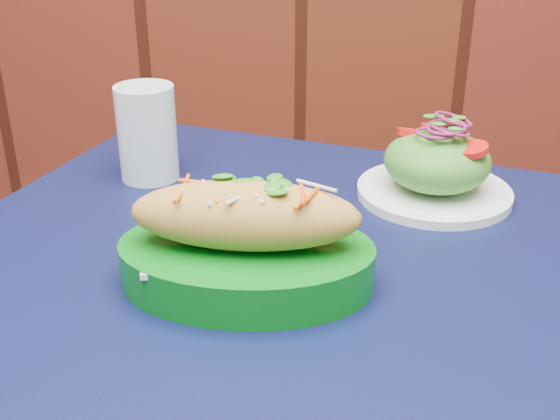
{
  "coord_description": "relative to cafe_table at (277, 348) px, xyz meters",
  "views": [
    {
      "loc": [
        0.47,
        1.24,
        1.13
      ],
      "look_at": [
        0.42,
        1.89,
        0.81
      ],
      "focal_mm": 45.0,
      "sensor_mm": 36.0,
      "label": 1
    }
  ],
  "objects": [
    {
      "name": "water_glass",
      "position": [
        -0.19,
        0.25,
        0.15
      ],
      "size": [
        0.08,
        0.08,
        0.13
      ],
      "primitive_type": "cylinder",
      "color": "silver",
      "rests_on": "cafe_table"
    },
    {
      "name": "cafe_table",
      "position": [
        0.0,
        0.0,
        0.0
      ],
      "size": [
        1.0,
        1.0,
        0.75
      ],
      "rotation": [
        0.0,
        0.0,
        -0.29
      ],
      "color": "black",
      "rests_on": "ground"
    },
    {
      "name": "salad_plate",
      "position": [
        0.19,
        0.22,
        0.13
      ],
      "size": [
        0.2,
        0.2,
        0.11
      ],
      "rotation": [
        0.0,
        0.0,
        0.34
      ],
      "color": "white",
      "rests_on": "cafe_table"
    },
    {
      "name": "banh_mi_basket",
      "position": [
        -0.03,
        -0.01,
        0.13
      ],
      "size": [
        0.26,
        0.17,
        0.12
      ],
      "rotation": [
        0.0,
        0.0,
        -0.01
      ],
      "color": "#076A13",
      "rests_on": "cafe_table"
    }
  ]
}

